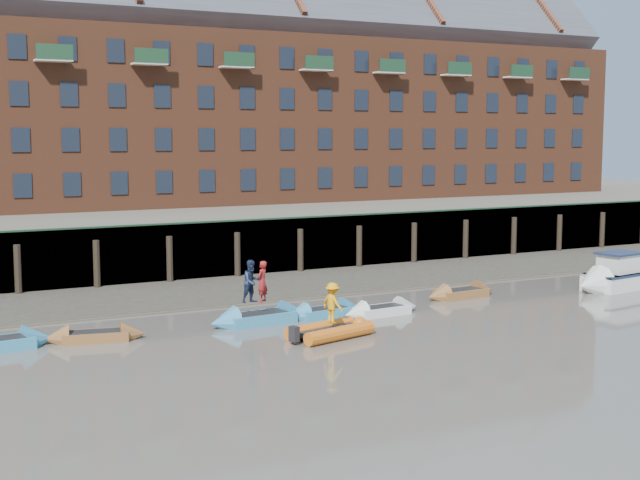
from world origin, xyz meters
TOP-DOWN VIEW (x-y plane):
  - ground at (0.00, 0.00)m, footprint 220.00×220.00m
  - foreshore at (0.00, 18.00)m, footprint 110.00×8.00m
  - mud_band at (0.00, 14.60)m, footprint 110.00×1.60m
  - river_wall at (-0.00, 22.38)m, footprint 110.00×1.23m
  - bank_terrace at (0.00, 36.00)m, footprint 110.00×28.00m
  - apartment_terrace at (-0.00, 36.99)m, footprint 80.60×15.56m
  - rowboat_2 at (-8.93, 9.85)m, footprint 4.11×1.90m
  - rowboat_3 at (-1.80, 9.86)m, footprint 4.83×1.82m
  - rowboat_4 at (1.37, 9.87)m, footprint 4.08×1.56m
  - rowboat_5 at (3.86, 9.01)m, footprint 4.05×1.47m
  - rowboat_6 at (9.65, 10.85)m, footprint 4.28×1.55m
  - rib_tender at (-0.21, 6.15)m, footprint 3.85×2.57m
  - motor_launch at (18.05, 9.03)m, footprint 6.28×2.89m
  - person_rower_a at (-1.64, 9.96)m, footprint 0.78×0.76m
  - person_rower_b at (-2.10, 10.01)m, footprint 1.05×0.90m
  - person_rib_crew at (-0.28, 6.03)m, footprint 0.85×1.18m

SIDE VIEW (x-z plane):
  - ground at x=0.00m, z-range 0.00..0.00m
  - foreshore at x=0.00m, z-range -0.25..0.25m
  - mud_band at x=0.00m, z-range -0.05..0.05m
  - rowboat_2 at x=-8.93m, z-range -0.37..0.78m
  - rowboat_5 at x=3.86m, z-range -0.37..0.78m
  - rowboat_4 at x=1.37m, z-range -0.37..0.78m
  - rowboat_6 at x=9.65m, z-range -0.39..0.82m
  - rowboat_3 at x=-1.80m, z-range -0.44..0.93m
  - rib_tender at x=-0.21m, z-range -0.04..0.61m
  - motor_launch at x=18.05m, z-range -0.61..1.88m
  - person_rib_crew at x=-0.28m, z-range 0.61..2.26m
  - river_wall at x=0.00m, z-range -0.06..3.24m
  - bank_terrace at x=0.00m, z-range 0.00..3.20m
  - person_rower_a at x=-1.64m, z-range 0.92..2.72m
  - person_rower_b at x=-2.10m, z-range 0.92..2.79m
  - apartment_terrace at x=0.00m, z-range 2.34..23.31m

